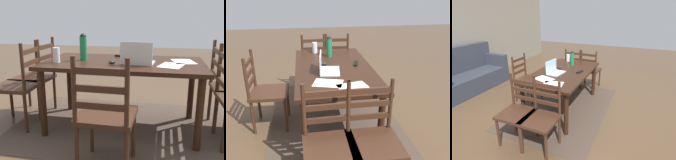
{
  "view_description": "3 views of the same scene",
  "coord_description": "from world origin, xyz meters",
  "views": [
    {
      "loc": [
        -0.41,
        2.62,
        1.23
      ],
      "look_at": [
        0.1,
        0.12,
        0.56
      ],
      "focal_mm": 40.79,
      "sensor_mm": 36.0,
      "label": 1
    },
    {
      "loc": [
        -2.72,
        0.36,
        1.7
      ],
      "look_at": [
        0.05,
        -0.06,
        0.54
      ],
      "focal_mm": 38.01,
      "sensor_mm": 36.0,
      "label": 2
    },
    {
      "loc": [
        -2.85,
        -1.28,
        1.77
      ],
      "look_at": [
        -0.05,
        -0.04,
        0.59
      ],
      "focal_mm": 28.84,
      "sensor_mm": 36.0,
      "label": 3
    }
  ],
  "objects": [
    {
      "name": "ground_plane",
      "position": [
        0.0,
        0.0,
        0.0
      ],
      "size": [
        14.0,
        14.0,
        0.0
      ],
      "primitive_type": "plane",
      "color": "brown"
    },
    {
      "name": "area_rug",
      "position": [
        0.0,
        0.0,
        0.0
      ],
      "size": [
        2.42,
        1.63,
        0.01
      ],
      "primitive_type": "cube",
      "color": "#47382D",
      "rests_on": "ground"
    },
    {
      "name": "dining_table",
      "position": [
        0.0,
        0.0,
        0.65
      ],
      "size": [
        1.67,
        0.92,
        0.74
      ],
      "color": "black",
      "rests_on": "ground"
    },
    {
      "name": "chair_right_far",
      "position": [
        1.12,
        0.18,
        0.46
      ],
      "size": [
        0.46,
        0.46,
        0.95
      ],
      "color": "#3D2316",
      "rests_on": "ground"
    },
    {
      "name": "chair_right_near",
      "position": [
        1.12,
        -0.18,
        0.46
      ],
      "size": [
        0.47,
        0.47,
        0.95
      ],
      "color": "#3D2316",
      "rests_on": "ground"
    },
    {
      "name": "chair_left_near",
      "position": [
        -1.12,
        -0.18,
        0.46
      ],
      "size": [
        0.44,
        0.44,
        0.95
      ],
      "color": "#3D2316",
      "rests_on": "ground"
    },
    {
      "name": "chair_far_head",
      "position": [
        0.0,
        0.83,
        0.46
      ],
      "size": [
        0.45,
        0.45,
        0.95
      ],
      "color": "#3D2316",
      "rests_on": "ground"
    },
    {
      "name": "chair_left_far",
      "position": [
        -1.12,
        0.19,
        0.46
      ],
      "size": [
        0.45,
        0.45,
        0.95
      ],
      "color": "#3D2316",
      "rests_on": "ground"
    },
    {
      "name": "couch",
      "position": [
        -0.12,
        2.44,
        0.36
      ],
      "size": [
        1.8,
        0.8,
        1.0
      ],
      "color": "#2D333D",
      "rests_on": "ground"
    },
    {
      "name": "laptop",
      "position": [
        -0.16,
        0.11,
        0.8
      ],
      "size": [
        0.34,
        0.26,
        0.23
      ],
      "color": "silver",
      "rests_on": "dining_table"
    },
    {
      "name": "water_bottle",
      "position": [
        0.44,
        -0.0,
        0.89
      ],
      "size": [
        0.08,
        0.08,
        0.29
      ],
      "color": "#197247",
      "rests_on": "dining_table"
    },
    {
      "name": "drinking_glass",
      "position": [
        0.67,
        0.19,
        0.82
      ],
      "size": [
        0.07,
        0.07,
        0.15
      ],
      "primitive_type": "cylinder",
      "color": "silver",
      "rests_on": "dining_table"
    },
    {
      "name": "computer_mouse",
      "position": [
        0.09,
        0.12,
        0.76
      ],
      "size": [
        0.08,
        0.11,
        0.03
      ],
      "primitive_type": "ellipsoid",
      "rotation": [
        0.0,
        0.0,
        -0.23
      ],
      "color": "black",
      "rests_on": "dining_table"
    },
    {
      "name": "tv_remote",
      "position": [
        0.06,
        -0.29,
        0.75
      ],
      "size": [
        0.18,
        0.09,
        0.02
      ],
      "primitive_type": "cube",
      "rotation": [
        0.0,
        0.0,
        1.27
      ],
      "color": "black",
      "rests_on": "dining_table"
    },
    {
      "name": "paper_stack_left",
      "position": [
        -0.5,
        0.12,
        0.74
      ],
      "size": [
        0.29,
        0.34,
        0.0
      ],
      "primitive_type": "cube",
      "rotation": [
        0.0,
        0.0,
        -0.29
      ],
      "color": "white",
      "rests_on": "dining_table"
    },
    {
      "name": "paper_stack_right",
      "position": [
        -0.62,
        -0.11,
        0.74
      ],
      "size": [
        0.26,
        0.33,
        0.0
      ],
      "primitive_type": "cube",
      "rotation": [
        0.0,
        0.0,
        0.2
      ],
      "color": "white",
      "rests_on": "dining_table"
    }
  ]
}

